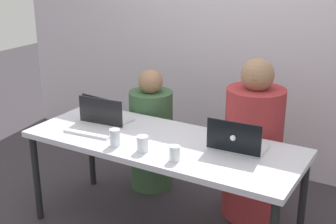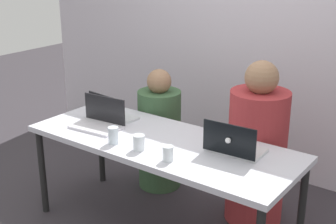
{
  "view_description": "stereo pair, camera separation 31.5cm",
  "coord_description": "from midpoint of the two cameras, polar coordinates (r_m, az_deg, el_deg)",
  "views": [
    {
      "loc": [
        1.5,
        -2.49,
        1.94
      ],
      "look_at": [
        0.0,
        0.07,
        0.89
      ],
      "focal_mm": 50.0,
      "sensor_mm": 36.0,
      "label": 1
    },
    {
      "loc": [
        1.76,
        -2.32,
        1.94
      ],
      "look_at": [
        0.0,
        0.07,
        0.89
      ],
      "focal_mm": 50.0,
      "sensor_mm": 36.0,
      "label": 2
    }
  ],
  "objects": [
    {
      "name": "person_on_right",
      "position": [
        3.49,
        13.33,
        -4.83
      ],
      "size": [
        0.49,
        0.49,
        1.22
      ],
      "rotation": [
        0.0,
        0.0,
        2.96
      ],
      "color": "#A22E32",
      "rests_on": "ground"
    },
    {
      "name": "back_wall",
      "position": [
        4.19,
        12.92,
        8.3
      ],
      "size": [
        4.91,
        0.1,
        2.34
      ],
      "primitive_type": "cube",
      "color": "silver",
      "rests_on": "ground"
    },
    {
      "name": "laptop_back_right",
      "position": [
        2.99,
        11.03,
        -4.19
      ],
      "size": [
        0.37,
        0.26,
        0.22
      ],
      "rotation": [
        0.0,
        0.0,
        3.2
      ],
      "color": "silver",
      "rests_on": "desk"
    },
    {
      "name": "laptop_back_left",
      "position": [
        3.52,
        -4.38,
        -0.24
      ],
      "size": [
        0.35,
        0.26,
        0.21
      ],
      "rotation": [
        0.0,
        0.0,
        3.04
      ],
      "color": "silver",
      "rests_on": "desk"
    },
    {
      "name": "person_on_left",
      "position": [
        3.91,
        1.26,
        -2.93
      ],
      "size": [
        0.36,
        0.36,
        1.03
      ],
      "rotation": [
        0.0,
        0.0,
        3.13
      ],
      "color": "#395A38",
      "rests_on": "ground"
    },
    {
      "name": "water_glass_left",
      "position": [
        3.09,
        -3.8,
        -3.05
      ],
      "size": [
        0.07,
        0.07,
        0.11
      ],
      "color": "silver",
      "rests_on": "desk"
    },
    {
      "name": "water_glass_right",
      "position": [
        2.84,
        3.18,
        -5.26
      ],
      "size": [
        0.07,
        0.07,
        0.1
      ],
      "color": "white",
      "rests_on": "desk"
    },
    {
      "name": "laptop_front_left",
      "position": [
        3.39,
        -5.75,
        -1.11
      ],
      "size": [
        0.38,
        0.26,
        0.21
      ],
      "rotation": [
        0.0,
        0.0,
        0.09
      ],
      "color": "silver",
      "rests_on": "desk"
    },
    {
      "name": "water_glass_center",
      "position": [
        2.99,
        -0.56,
        -3.93
      ],
      "size": [
        0.08,
        0.08,
        0.1
      ],
      "color": "white",
      "rests_on": "desk"
    },
    {
      "name": "desk",
      "position": [
        3.18,
        2.06,
        -4.47
      ],
      "size": [
        1.89,
        0.73,
        0.71
      ],
      "color": "silver",
      "rests_on": "ground"
    }
  ]
}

